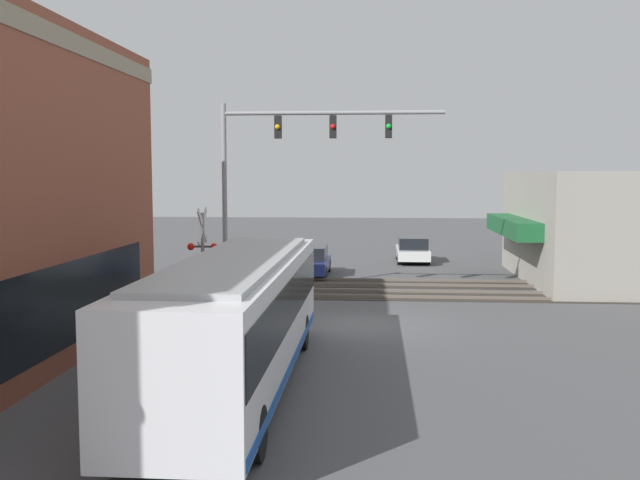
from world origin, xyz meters
The scene contains 10 objects.
ground_plane centered at (0.00, 0.00, 0.00)m, with size 120.00×120.00×0.00m, color #4C4C4F.
shop_building centered at (10.76, -11.97, 2.59)m, with size 11.57×10.23×5.18m.
city_bus centered at (-7.26, 2.80, 1.73)m, with size 12.13×2.59×3.13m.
traffic_signal_gantry centered at (4.94, 3.05, 5.89)m, with size 0.42×8.90×7.89m.
crossing_signal centered at (3.10, 6.16, 2.30)m, with size 1.41×1.18×3.81m.
rail_track_near centered at (6.00, 0.00, 0.03)m, with size 2.60×60.00×0.15m.
rail_track_far centered at (9.20, 0.00, 0.03)m, with size 2.60×60.00×0.15m.
parked_car_blue centered at (11.70, 2.80, 0.69)m, with size 4.54×1.82×1.50m.
parked_car_white centered at (17.65, -2.60, 0.68)m, with size 4.36×1.82×1.47m.
pedestrian_at_crossing centered at (3.56, 5.43, 0.93)m, with size 0.34×0.34×1.81m.
Camera 1 is at (-23.57, -0.41, 5.05)m, focal length 40.00 mm.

